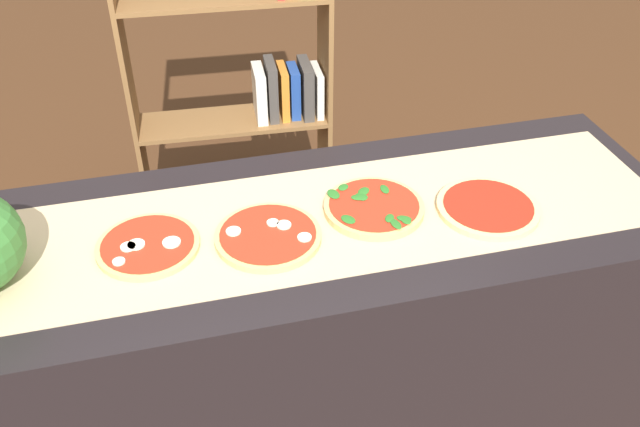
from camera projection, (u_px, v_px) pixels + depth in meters
name	position (u px, v px, depth m)	size (l,w,h in m)	color
ground_plane	(320.00, 418.00, 2.44)	(12.00, 12.00, 0.00)	#4C2D19
counter	(320.00, 330.00, 2.17)	(2.08, 0.74, 0.88)	black
parchment_paper	(320.00, 219.00, 1.91)	(1.97, 0.50, 0.00)	tan
pizza_mozzarella_0	(148.00, 245.00, 1.80)	(0.27, 0.27, 0.02)	#DBB26B
pizza_mozzarella_1	(268.00, 236.00, 1.83)	(0.29, 0.29, 0.03)	#DBB26B
pizza_spinach_2	(373.00, 207.00, 1.94)	(0.28, 0.28, 0.03)	#DBB26B
pizza_plain_3	(488.00, 207.00, 1.94)	(0.29, 0.29, 0.02)	#E5C17F
bookshelf	(253.00, 69.00, 2.90)	(0.86, 0.31, 1.66)	brown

